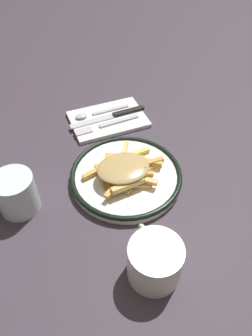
{
  "coord_description": "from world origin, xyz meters",
  "views": [
    {
      "loc": [
        -0.45,
        0.16,
        0.54
      ],
      "look_at": [
        0.0,
        0.0,
        0.04
      ],
      "focal_mm": 34.26,
      "sensor_mm": 36.0,
      "label": 1
    }
  ],
  "objects_px": {
    "plate": "(126,176)",
    "fork": "(107,124)",
    "napkin": "(108,119)",
    "fries_heap": "(125,170)",
    "water_glass": "(16,195)",
    "coffee_mug": "(154,261)",
    "spoon": "(93,114)",
    "knife": "(115,115)"
  },
  "relations": [
    {
      "from": "plate",
      "to": "fork",
      "type": "relative_size",
      "value": 1.41
    },
    {
      "from": "napkin",
      "to": "fork",
      "type": "distance_m",
      "value": 0.03
    },
    {
      "from": "plate",
      "to": "fries_heap",
      "type": "height_order",
      "value": "fries_heap"
    },
    {
      "from": "plate",
      "to": "water_glass",
      "type": "height_order",
      "value": "water_glass"
    },
    {
      "from": "plate",
      "to": "napkin",
      "type": "xyz_separation_m",
      "value": [
        0.22,
        -0.02,
        -0.01
      ]
    },
    {
      "from": "plate",
      "to": "napkin",
      "type": "relative_size",
      "value": 1.26
    },
    {
      "from": "fries_heap",
      "to": "water_glass",
      "type": "distance_m",
      "value": 0.23
    },
    {
      "from": "coffee_mug",
      "to": "water_glass",
      "type": "bearing_deg",
      "value": 43.06
    },
    {
      "from": "plate",
      "to": "spoon",
      "type": "relative_size",
      "value": 1.63
    },
    {
      "from": "fork",
      "to": "plate",
      "type": "bearing_deg",
      "value": 176.43
    },
    {
      "from": "knife",
      "to": "fries_heap",
      "type": "bearing_deg",
      "value": 167.95
    },
    {
      "from": "plate",
      "to": "spoon",
      "type": "distance_m",
      "value": 0.24
    },
    {
      "from": "fries_heap",
      "to": "napkin",
      "type": "distance_m",
      "value": 0.22
    },
    {
      "from": "knife",
      "to": "coffee_mug",
      "type": "xyz_separation_m",
      "value": [
        -0.44,
        0.07,
        0.03
      ]
    },
    {
      "from": "fries_heap",
      "to": "knife",
      "type": "bearing_deg",
      "value": -12.05
    },
    {
      "from": "napkin",
      "to": "coffee_mug",
      "type": "distance_m",
      "value": 0.44
    },
    {
      "from": "water_glass",
      "to": "coffee_mug",
      "type": "xyz_separation_m",
      "value": [
        -0.22,
        -0.21,
        -0.0
      ]
    },
    {
      "from": "plate",
      "to": "coffee_mug",
      "type": "xyz_separation_m",
      "value": [
        -0.22,
        0.03,
        0.03
      ]
    },
    {
      "from": "fries_heap",
      "to": "knife",
      "type": "distance_m",
      "value": 0.23
    },
    {
      "from": "knife",
      "to": "fork",
      "type": "bearing_deg",
      "value": 134.58
    },
    {
      "from": "fries_heap",
      "to": "knife",
      "type": "xyz_separation_m",
      "value": [
        0.22,
        -0.05,
        -0.02
      ]
    },
    {
      "from": "fork",
      "to": "water_glass",
      "type": "height_order",
      "value": "water_glass"
    },
    {
      "from": "fries_heap",
      "to": "napkin",
      "type": "xyz_separation_m",
      "value": [
        0.22,
        -0.03,
        -0.03
      ]
    },
    {
      "from": "plate",
      "to": "napkin",
      "type": "distance_m",
      "value": 0.22
    },
    {
      "from": "spoon",
      "to": "coffee_mug",
      "type": "distance_m",
      "value": 0.47
    },
    {
      "from": "plate",
      "to": "fork",
      "type": "distance_m",
      "value": 0.19
    },
    {
      "from": "fork",
      "to": "spoon",
      "type": "height_order",
      "value": "spoon"
    },
    {
      "from": "fork",
      "to": "water_glass",
      "type": "distance_m",
      "value": 0.31
    },
    {
      "from": "knife",
      "to": "water_glass",
      "type": "bearing_deg",
      "value": 128.96
    },
    {
      "from": "napkin",
      "to": "knife",
      "type": "bearing_deg",
      "value": -85.77
    },
    {
      "from": "fries_heap",
      "to": "knife",
      "type": "relative_size",
      "value": 0.88
    },
    {
      "from": "fries_heap",
      "to": "napkin",
      "type": "bearing_deg",
      "value": -7.36
    },
    {
      "from": "knife",
      "to": "spoon",
      "type": "xyz_separation_m",
      "value": [
        0.02,
        0.05,
        0.0
      ]
    },
    {
      "from": "knife",
      "to": "napkin",
      "type": "bearing_deg",
      "value": 94.23
    },
    {
      "from": "napkin",
      "to": "water_glass",
      "type": "distance_m",
      "value": 0.34
    },
    {
      "from": "napkin",
      "to": "fork",
      "type": "height_order",
      "value": "fork"
    },
    {
      "from": "plate",
      "to": "fork",
      "type": "bearing_deg",
      "value": -3.57
    },
    {
      "from": "napkin",
      "to": "knife",
      "type": "distance_m",
      "value": 0.02
    },
    {
      "from": "fries_heap",
      "to": "spoon",
      "type": "distance_m",
      "value": 0.25
    },
    {
      "from": "fork",
      "to": "coffee_mug",
      "type": "relative_size",
      "value": 1.48
    },
    {
      "from": "plate",
      "to": "spoon",
      "type": "height_order",
      "value": "plate"
    },
    {
      "from": "knife",
      "to": "coffee_mug",
      "type": "relative_size",
      "value": 1.76
    }
  ]
}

